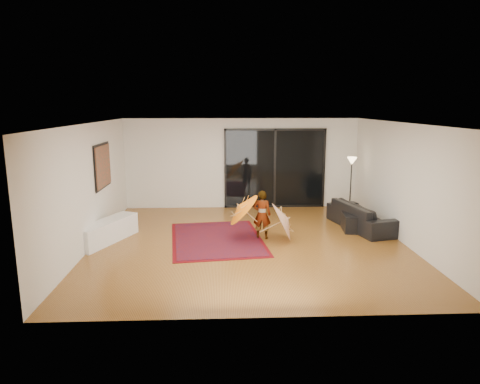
{
  "coord_description": "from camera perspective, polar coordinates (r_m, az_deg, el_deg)",
  "views": [
    {
      "loc": [
        -0.61,
        -9.3,
        3.09
      ],
      "look_at": [
        -0.19,
        0.43,
        1.1
      ],
      "focal_mm": 32.0,
      "sensor_mm": 36.0,
      "label": 1
    }
  ],
  "objects": [
    {
      "name": "sofa",
      "position": [
        11.32,
        15.96,
        -3.07
      ],
      "size": [
        1.36,
        2.34,
        0.64
      ],
      "primitive_type": "imported",
      "rotation": [
        0.0,
        0.0,
        1.81
      ],
      "color": "black",
      "rests_on": "floor"
    },
    {
      "name": "wall_front",
      "position": [
        6.09,
        3.41,
        -5.09
      ],
      "size": [
        7.0,
        0.0,
        7.0
      ],
      "primitive_type": "plane",
      "rotation": [
        -1.57,
        0.0,
        0.0
      ],
      "color": "silver",
      "rests_on": "floor"
    },
    {
      "name": "sliding_door",
      "position": [
        13.01,
        4.66,
        3.16
      ],
      "size": [
        3.06,
        0.07,
        2.4
      ],
      "color": "black",
      "rests_on": "wall_back"
    },
    {
      "name": "media_console",
      "position": [
        10.29,
        -17.31,
        -5.02
      ],
      "size": [
        1.13,
        1.82,
        0.5
      ],
      "primitive_type": "cube",
      "rotation": [
        0.0,
        0.0,
        -0.41
      ],
      "color": "white",
      "rests_on": "floor"
    },
    {
      "name": "child",
      "position": [
        10.01,
        2.94,
        -3.03
      ],
      "size": [
        0.47,
        0.35,
        1.15
      ],
      "primitive_type": "imported",
      "rotation": [
        0.0,
        0.0,
        2.94
      ],
      "color": "#999999",
      "rests_on": "floor"
    },
    {
      "name": "parasol_orange",
      "position": [
        9.88,
        -0.2,
        -2.24
      ],
      "size": [
        0.74,
        0.91,
        0.9
      ],
      "rotation": [
        0.0,
        -0.83,
        0.0
      ],
      "color": "orange",
      "rests_on": "child"
    },
    {
      "name": "persian_rug",
      "position": [
        10.1,
        -3.1,
        -6.23
      ],
      "size": [
        2.39,
        3.11,
        0.02
      ],
      "rotation": [
        0.0,
        0.0,
        0.11
      ],
      "color": "#55070C",
      "rests_on": "floor"
    },
    {
      "name": "wall_left",
      "position": [
        9.89,
        -19.42,
        0.75
      ],
      "size": [
        0.0,
        7.0,
        7.0
      ],
      "primitive_type": "plane",
      "rotation": [
        1.57,
        0.0,
        1.57
      ],
      "color": "silver",
      "rests_on": "floor"
    },
    {
      "name": "wall_right",
      "position": [
        10.32,
        21.04,
        1.06
      ],
      "size": [
        0.0,
        7.0,
        7.0
      ],
      "primitive_type": "plane",
      "rotation": [
        1.57,
        0.0,
        -1.57
      ],
      "color": "silver",
      "rests_on": "floor"
    },
    {
      "name": "ottoman",
      "position": [
        11.08,
        15.47,
        -3.94
      ],
      "size": [
        0.82,
        0.82,
        0.42
      ],
      "primitive_type": "cube",
      "rotation": [
        0.0,
        0.0,
        -0.12
      ],
      "color": "black",
      "rests_on": "floor"
    },
    {
      "name": "painting",
      "position": [
        10.78,
        -17.83,
        3.32
      ],
      "size": [
        0.04,
        1.28,
        1.08
      ],
      "color": "black",
      "rests_on": "wall_left"
    },
    {
      "name": "wall_back",
      "position": [
        12.93,
        0.24,
        3.82
      ],
      "size": [
        7.0,
        0.0,
        7.0
      ],
      "primitive_type": "plane",
      "rotation": [
        1.57,
        0.0,
        0.0
      ],
      "color": "silver",
      "rests_on": "floor"
    },
    {
      "name": "floor",
      "position": [
        9.82,
        1.22,
        -6.8
      ],
      "size": [
        7.0,
        7.0,
        0.0
      ],
      "primitive_type": "plane",
      "color": "olive",
      "rests_on": "ground"
    },
    {
      "name": "parasol_white",
      "position": [
        9.96,
        6.47,
        -3.58
      ],
      "size": [
        0.6,
        0.97,
        0.98
      ],
      "rotation": [
        0.0,
        1.12,
        0.0
      ],
      "color": "silver",
      "rests_on": "floor"
    },
    {
      "name": "speaker",
      "position": [
        10.55,
        -16.93,
        -5.08
      ],
      "size": [
        0.33,
        0.33,
        0.32
      ],
      "primitive_type": "cube",
      "rotation": [
        0.0,
        0.0,
        -0.17
      ],
      "color": "#424244",
      "rests_on": "floor"
    },
    {
      "name": "ceiling",
      "position": [
        9.33,
        1.29,
        9.15
      ],
      "size": [
        7.0,
        7.0,
        0.0
      ],
      "primitive_type": "plane",
      "rotation": [
        3.14,
        0.0,
        0.0
      ],
      "color": "white",
      "rests_on": "wall_back"
    },
    {
      "name": "floor_lamp",
      "position": [
        12.63,
        14.65,
        2.97
      ],
      "size": [
        0.28,
        0.28,
        1.63
      ],
      "color": "black",
      "rests_on": "floor"
    }
  ]
}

